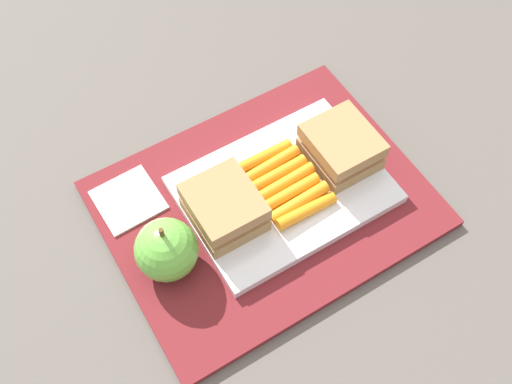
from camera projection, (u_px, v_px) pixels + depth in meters
name	position (u px, v px, depth m)	size (l,w,h in m)	color
ground_plane	(265.00, 206.00, 0.72)	(2.40, 2.40, 0.00)	#56514C
lunchbag_mat	(265.00, 204.00, 0.71)	(0.36, 0.28, 0.01)	maroon
food_tray	(284.00, 189.00, 0.71)	(0.23, 0.17, 0.01)	white
sandwich_half_left	(341.00, 147.00, 0.71)	(0.07, 0.08, 0.04)	#9E7A4C
sandwich_half_right	(224.00, 207.00, 0.66)	(0.07, 0.08, 0.04)	#9E7A4C
carrot_sticks_bundle	(284.00, 183.00, 0.70)	(0.08, 0.10, 0.02)	orange
apple	(166.00, 250.00, 0.64)	(0.07, 0.07, 0.08)	#66B742
paper_napkin	(128.00, 200.00, 0.71)	(0.07, 0.07, 0.00)	white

